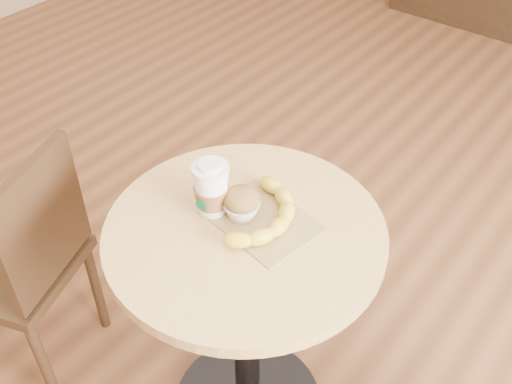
{
  "coord_description": "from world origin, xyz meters",
  "views": [
    {
      "loc": [
        0.57,
        -0.67,
        1.68
      ],
      "look_at": [
        -0.04,
        0.1,
        0.83
      ],
      "focal_mm": 42.0,
      "sensor_mm": 36.0,
      "label": 1
    }
  ],
  "objects_px": {
    "chair_left": "(25,261)",
    "muffin": "(241,203)",
    "coffee_cup": "(212,190)",
    "banana": "(263,216)",
    "cafe_table": "(246,298)"
  },
  "relations": [
    {
      "from": "chair_left",
      "to": "muffin",
      "type": "distance_m",
      "value": 0.73
    },
    {
      "from": "coffee_cup",
      "to": "muffin",
      "type": "xyz_separation_m",
      "value": [
        0.06,
        0.03,
        -0.02
      ]
    },
    {
      "from": "muffin",
      "to": "banana",
      "type": "distance_m",
      "value": 0.06
    },
    {
      "from": "cafe_table",
      "to": "chair_left",
      "type": "bearing_deg",
      "value": -158.38
    },
    {
      "from": "chair_left",
      "to": "coffee_cup",
      "type": "bearing_deg",
      "value": 94.9
    },
    {
      "from": "coffee_cup",
      "to": "muffin",
      "type": "distance_m",
      "value": 0.07
    },
    {
      "from": "cafe_table",
      "to": "muffin",
      "type": "height_order",
      "value": "muffin"
    },
    {
      "from": "cafe_table",
      "to": "coffee_cup",
      "type": "distance_m",
      "value": 0.32
    },
    {
      "from": "cafe_table",
      "to": "chair_left",
      "type": "height_order",
      "value": "chair_left"
    },
    {
      "from": "chair_left",
      "to": "muffin",
      "type": "bearing_deg",
      "value": 94.7
    },
    {
      "from": "cafe_table",
      "to": "coffee_cup",
      "type": "relative_size",
      "value": 5.4
    },
    {
      "from": "muffin",
      "to": "banana",
      "type": "bearing_deg",
      "value": 16.37
    },
    {
      "from": "coffee_cup",
      "to": "muffin",
      "type": "bearing_deg",
      "value": 17.51
    },
    {
      "from": "coffee_cup",
      "to": "muffin",
      "type": "height_order",
      "value": "coffee_cup"
    },
    {
      "from": "chair_left",
      "to": "muffin",
      "type": "height_order",
      "value": "muffin"
    }
  ]
}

